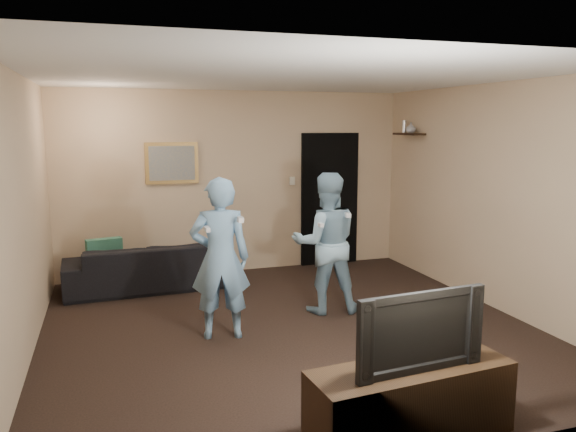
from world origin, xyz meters
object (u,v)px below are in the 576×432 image
object	(u,v)px
television	(413,328)
wii_player_right	(326,243)
tv_console	(410,402)
sofa	(146,266)
wii_player_left	(220,258)

from	to	relation	value
television	wii_player_right	xyz separation A→B (m)	(0.42, 2.63, 0.02)
tv_console	television	size ratio (longest dim) A/B	1.49
sofa	tv_console	distance (m)	4.43
sofa	television	distance (m)	4.46
sofa	wii_player_right	bearing A→B (deg)	138.49
sofa	tv_console	xyz separation A→B (m)	(1.49, -4.18, -0.05)
tv_console	wii_player_right	bearing A→B (deg)	76.02
sofa	television	xyz separation A→B (m)	(1.49, -4.18, 0.48)
television	tv_console	bearing A→B (deg)	0.00
sofa	wii_player_right	size ratio (longest dim) A/B	1.28
tv_console	television	xyz separation A→B (m)	(0.00, 0.00, 0.53)
wii_player_right	television	bearing A→B (deg)	-99.00
tv_console	wii_player_left	size ratio (longest dim) A/B	0.88
tv_console	wii_player_left	xyz separation A→B (m)	(-0.88, 2.22, 0.56)
television	sofa	bearing A→B (deg)	104.62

